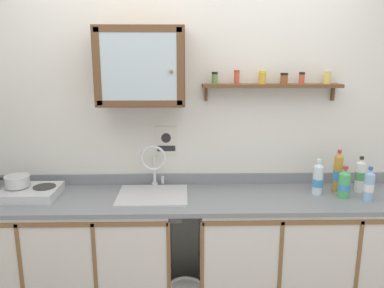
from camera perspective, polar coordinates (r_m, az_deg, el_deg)
back_wall at (r=2.85m, az=-0.05°, el=-0.16°), size 3.78×0.07×2.41m
lower_cabinet_run at (r=2.96m, az=-17.65°, el=-16.20°), size 1.44×0.57×0.89m
lower_cabinet_run_right at (r=2.98m, az=16.59°, el=-15.94°), size 1.54×0.57×0.89m
countertop at (r=2.65m, az=0.09°, el=-8.24°), size 3.14×0.60×0.03m
backsplash at (r=2.89m, az=-0.03°, el=-5.27°), size 3.14×0.02×0.08m
sink at (r=2.70m, az=-5.90°, el=-7.90°), size 0.48×0.44×0.46m
hot_plate_stove at (r=2.86m, az=-23.22°, el=-6.71°), size 0.38×0.32×0.07m
saucepan at (r=2.90m, az=-24.96°, el=-5.04°), size 0.31×0.17×0.08m
bottle_soda_green_0 at (r=2.81m, az=21.97°, el=-5.57°), size 0.08×0.08×0.22m
bottle_water_blue_1 at (r=2.80m, az=25.13°, el=-5.70°), size 0.07×0.07×0.24m
bottle_water_clear_2 at (r=2.80m, az=18.45°, el=-5.02°), size 0.07×0.07×0.25m
bottle_juice_amber_3 at (r=2.90m, az=21.13°, el=-4.05°), size 0.06×0.06×0.30m
bottle_opaque_white_4 at (r=2.96m, az=24.02°, el=-4.35°), size 0.07×0.07×0.26m
wall_cabinet at (r=2.62m, az=-7.68°, el=11.52°), size 0.59×0.31×0.52m
spice_shelf at (r=2.76m, az=12.12°, el=8.87°), size 0.98×0.14×0.23m
warning_sign at (r=2.82m, az=-3.93°, el=0.34°), size 0.16×0.01×0.23m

